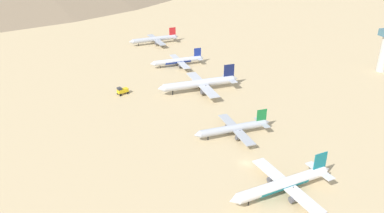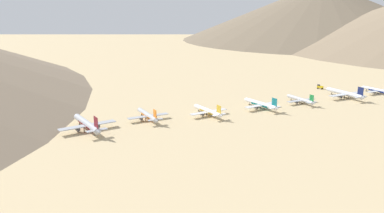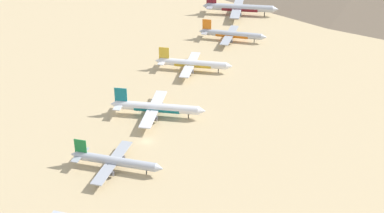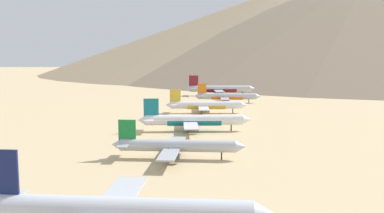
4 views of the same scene
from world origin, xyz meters
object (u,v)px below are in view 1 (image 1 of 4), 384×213
Objects in this scene: service_truck at (122,90)px; parked_jet_1 at (178,61)px; parked_jet_0 at (155,39)px; parked_jet_3 at (234,128)px; parked_jet_2 at (200,83)px; parked_jet_4 at (284,184)px.

parked_jet_1 is at bearing -141.01° from service_truck.
parked_jet_0 is at bearing -114.55° from service_truck.
parked_jet_3 is at bearing 89.48° from parked_jet_0.
parked_jet_2 reaches higher than parked_jet_1.
parked_jet_0 is 6.08× the size of service_truck.
parked_jet_1 is at bearing -91.78° from parked_jet_4.
parked_jet_2 is at bearing 89.18° from parked_jet_1.
parked_jet_2 is 1.30× the size of parked_jet_3.
parked_jet_3 is at bearing -91.17° from parked_jet_4.
parked_jet_0 is at bearing -90.52° from parked_jet_3.
parked_jet_2 is at bearing -93.11° from parked_jet_3.
parked_jet_2 is 1.12× the size of parked_jet_4.
parked_jet_4 is at bearing 110.19° from service_truck.
parked_jet_0 is 129.43m from parked_jet_3.
service_truck is (34.99, 76.61, -1.27)m from parked_jet_0.
parked_jet_1 is 1.01× the size of parked_jet_3.
parked_jet_2 reaches higher than parked_jet_3.
parked_jet_2 reaches higher than parked_jet_4.
parked_jet_0 reaches higher than parked_jet_3.
parked_jet_2 is (0.55, 37.94, 0.92)m from parked_jet_1.
parked_jet_1 is at bearing 92.20° from parked_jet_0.
parked_jet_0 is at bearing -90.66° from parked_jet_4.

